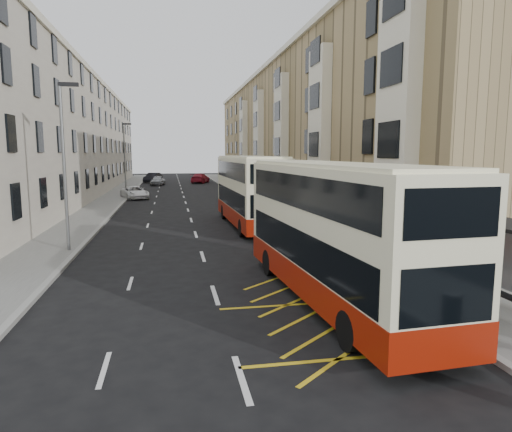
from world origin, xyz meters
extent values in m
plane|color=black|center=(0.00, 0.00, 0.00)|extent=(200.00, 200.00, 0.00)
cube|color=slate|center=(8.00, 30.00, 0.07)|extent=(4.00, 120.00, 0.15)
cube|color=slate|center=(-7.50, 30.00, 0.07)|extent=(3.00, 120.00, 0.15)
cube|color=gray|center=(6.00, 30.00, 0.07)|extent=(0.25, 120.00, 0.15)
cube|color=gray|center=(-6.00, 30.00, 0.07)|extent=(0.25, 120.00, 0.15)
cube|color=tan|center=(15.00, 45.50, 7.50)|extent=(10.00, 79.00, 15.00)
cube|color=#F1EACE|center=(9.97, 45.50, 4.00)|extent=(0.18, 79.00, 0.50)
cube|color=#F1EACE|center=(9.90, 45.50, 15.00)|extent=(0.40, 79.00, 0.50)
cube|color=#F1EACE|center=(9.65, 10.00, 7.50)|extent=(0.80, 3.20, 10.00)
cube|color=#F1EACE|center=(9.65, 22.00, 7.50)|extent=(0.80, 3.20, 10.00)
cube|color=#F1EACE|center=(9.65, 34.00, 7.50)|extent=(0.80, 3.20, 10.00)
cube|color=#F1EACE|center=(9.65, 46.00, 7.50)|extent=(0.80, 3.20, 10.00)
cube|color=#F1EACE|center=(9.65, 58.00, 7.50)|extent=(0.80, 3.20, 10.00)
cube|color=maroon|center=(9.95, 14.00, 1.70)|extent=(0.20, 1.60, 3.00)
cube|color=maroon|center=(9.95, 26.00, 1.70)|extent=(0.20, 1.60, 3.00)
cube|color=maroon|center=(9.95, 38.00, 1.70)|extent=(0.20, 1.60, 3.00)
cube|color=maroon|center=(9.95, 50.00, 1.70)|extent=(0.20, 1.60, 3.00)
cube|color=maroon|center=(9.95, 62.00, 1.70)|extent=(0.20, 1.60, 3.00)
cube|color=beige|center=(-13.50, 45.50, 6.50)|extent=(9.00, 79.00, 13.00)
cube|color=#F1EACE|center=(-8.97, 45.50, 13.00)|extent=(0.30, 79.00, 0.50)
cube|color=black|center=(7.56, 1.90, 1.45)|extent=(0.08, 0.08, 2.60)
cube|color=black|center=(8.84, 1.90, 1.45)|extent=(0.08, 0.08, 2.60)
cube|color=black|center=(8.45, 0.60, 0.60)|extent=(0.35, 1.60, 0.06)
cylinder|color=red|center=(6.25, 2.50, 0.65)|extent=(0.06, 0.06, 1.00)
cylinder|color=red|center=(6.25, 5.75, 0.65)|extent=(0.06, 0.06, 1.00)
cylinder|color=red|center=(6.25, 9.00, 0.65)|extent=(0.06, 0.06, 1.00)
cube|color=red|center=(6.25, 5.75, 1.13)|extent=(0.05, 6.50, 0.06)
cube|color=red|center=(6.25, 5.75, 0.70)|extent=(0.05, 6.50, 0.06)
cylinder|color=slate|center=(-6.40, 12.00, 4.15)|extent=(0.16, 0.16, 8.00)
cube|color=black|center=(-6.00, 12.00, 8.05)|extent=(0.90, 0.18, 0.18)
cylinder|color=slate|center=(-6.40, 42.00, 4.15)|extent=(0.16, 0.16, 8.00)
cube|color=black|center=(-6.00, 42.00, 8.05)|extent=(0.90, 0.18, 0.18)
cube|color=#FBF6C7|center=(3.77, 2.61, 2.41)|extent=(3.27, 11.51, 4.09)
cube|color=maroon|center=(3.77, 2.61, 0.83)|extent=(3.30, 11.55, 0.93)
cube|color=black|center=(3.77, 2.61, 1.91)|extent=(3.26, 10.61, 1.14)
cube|color=black|center=(3.77, 2.61, 3.67)|extent=(3.26, 10.61, 1.03)
cube|color=#FBF6C7|center=(3.77, 2.61, 4.49)|extent=(3.14, 11.05, 0.12)
cube|color=black|center=(3.43, 8.27, 1.97)|extent=(2.20, 0.22, 1.34)
cube|color=black|center=(3.43, 8.27, 4.09)|extent=(1.81, 0.19, 0.47)
cube|color=black|center=(4.12, -3.05, 1.97)|extent=(2.20, 0.22, 1.24)
cylinder|color=black|center=(2.39, 6.17, 0.52)|extent=(0.35, 1.05, 1.03)
cylinder|color=black|center=(4.72, 6.31, 0.52)|extent=(0.35, 1.05, 1.03)
cylinder|color=black|center=(2.83, -1.10, 0.52)|extent=(0.35, 1.05, 1.03)
cylinder|color=black|center=(5.16, -0.96, 0.52)|extent=(0.35, 1.05, 1.03)
cube|color=#FBF6C7|center=(3.71, 18.41, 2.46)|extent=(2.94, 11.70, 4.18)
cube|color=maroon|center=(3.71, 18.41, 0.85)|extent=(2.98, 11.74, 0.95)
cube|color=black|center=(3.71, 18.41, 1.96)|extent=(2.96, 10.77, 1.16)
cube|color=black|center=(3.71, 18.41, 3.76)|extent=(2.96, 10.77, 1.06)
cube|color=#FBF6C7|center=(3.71, 18.41, 4.59)|extent=(2.83, 11.24, 0.13)
cube|color=black|center=(3.56, 24.21, 2.01)|extent=(2.25, 0.14, 1.38)
cube|color=black|center=(3.56, 24.21, 4.18)|extent=(1.85, 0.13, 0.48)
cube|color=black|center=(3.86, 12.61, 2.01)|extent=(2.25, 0.14, 1.27)
cylinder|color=black|center=(2.42, 22.10, 0.53)|extent=(0.32, 1.07, 1.06)
cylinder|color=black|center=(4.81, 22.16, 0.53)|extent=(0.32, 1.07, 1.06)
cylinder|color=black|center=(2.61, 14.65, 0.53)|extent=(0.32, 1.07, 1.06)
cylinder|color=black|center=(5.00, 14.72, 0.53)|extent=(0.32, 1.07, 1.06)
imported|color=black|center=(7.87, 3.43, 0.94)|extent=(0.86, 0.73, 1.57)
imported|color=black|center=(6.97, 1.85, 1.06)|extent=(1.15, 0.85, 1.81)
imported|color=white|center=(-5.20, 38.87, 0.67)|extent=(3.55, 5.26, 1.34)
imported|color=#9A9DA1|center=(-3.33, 59.01, 0.73)|extent=(2.40, 4.52, 1.46)
imported|color=black|center=(-4.24, 66.37, 0.79)|extent=(3.19, 5.10, 1.59)
imported|color=#A6182A|center=(3.35, 63.60, 0.78)|extent=(3.67, 5.79, 1.56)
camera|label=1|loc=(-1.41, -11.22, 4.87)|focal=32.00mm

